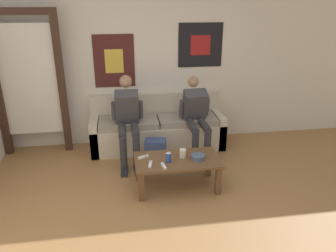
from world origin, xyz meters
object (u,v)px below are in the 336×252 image
Objects in this scene: person_seated_teen at (196,115)px; drink_can_blue at (168,158)px; person_seated_adult at (128,117)px; game_controller_near_left at (143,157)px; ceramic_bowl at (198,157)px; pillar_candle at (183,153)px; couch at (158,129)px; coffee_table at (177,164)px; game_controller_near_right at (164,166)px; game_controller_far_center at (150,164)px; backpack at (155,154)px.

drink_can_blue is at bearing -120.07° from person_seated_teen.
person_seated_adult is 8.44× the size of game_controller_near_left.
person_seated_adult is 1.28m from ceramic_bowl.
person_seated_teen reaches higher than pillar_candle.
person_seated_adult is (-0.47, -0.34, 0.37)m from couch.
coffee_table is at bearing -58.24° from person_seated_adult.
game_controller_near_left is (-0.32, -1.16, 0.12)m from couch.
game_controller_near_right is (-0.65, -1.10, -0.22)m from person_seated_teen.
game_controller_near_left is (-0.29, 0.16, -0.05)m from drink_can_blue.
game_controller_far_center is at bearing -100.51° from couch.
couch is at bearing 97.98° from pillar_candle.
couch is at bearing 104.98° from ceramic_bowl.
backpack is (-0.66, -0.33, -0.44)m from person_seated_teen.
pillar_candle is (0.28, -0.55, 0.26)m from backpack.
game_controller_near_right is at bearing -94.04° from couch.
person_seated_teen reaches higher than game_controller_near_left.
person_seated_adult is 1.05× the size of person_seated_teen.
person_seated_adult is at bearing 121.76° from coffee_table.
drink_can_blue is at bearing -176.51° from ceramic_bowl.
backpack is (0.36, -0.33, -0.47)m from person_seated_adult.
ceramic_bowl is at bearing 16.55° from game_controller_near_right.
ceramic_bowl is 1.18× the size of game_controller_far_center.
person_seated_teen is at bearing 78.40° from ceramic_bowl.
couch is 1.35m from ceramic_bowl.
backpack is 0.74m from game_controller_far_center.
game_controller_near_left is at bearing 108.31° from game_controller_far_center.
game_controller_near_left and game_controller_far_center have the same top height.
coffee_table is 1.07m from person_seated_teen.
game_controller_far_center reaches higher than coffee_table.
ceramic_bowl is 1.20× the size of game_controller_near_left.
pillar_candle is 0.22m from drink_can_blue.
game_controller_near_left is (-0.49, 0.06, -0.04)m from pillar_candle.
coffee_table is 0.91× the size of person_seated_teen.
person_seated_teen reaches higher than couch.
game_controller_near_right is (0.22, -0.27, 0.00)m from game_controller_near_left.
person_seated_teen is (0.55, -0.34, 0.34)m from couch.
ceramic_bowl reaches higher than game_controller_near_right.
couch is 12.00× the size of ceramic_bowl.
drink_can_blue reaches higher than ceramic_bowl.
person_seated_adult is 2.98× the size of backpack.
drink_can_blue is at bearing 11.10° from game_controller_far_center.
person_seated_teen is at bearing 63.89° from coffee_table.
couch is 14.22× the size of game_controller_near_right.
backpack is 0.79m from game_controller_near_right.
drink_can_blue is (-0.37, -0.02, 0.03)m from ceramic_bowl.
pillar_candle is 0.83× the size of game_controller_near_right.
couch is 17.18× the size of pillar_candle.
ceramic_bowl reaches higher than game_controller_far_center.
game_controller_far_center is (0.07, -0.20, 0.00)m from game_controller_near_left.
pillar_candle is (0.17, -1.22, 0.16)m from couch.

